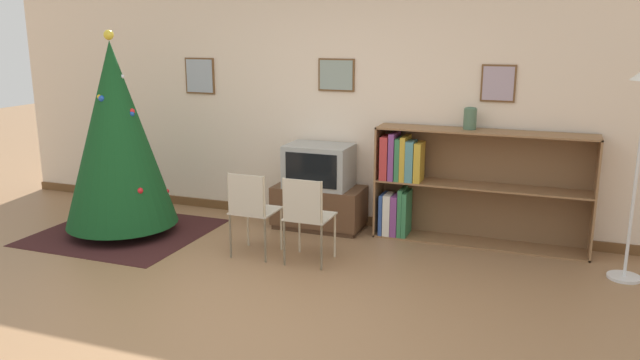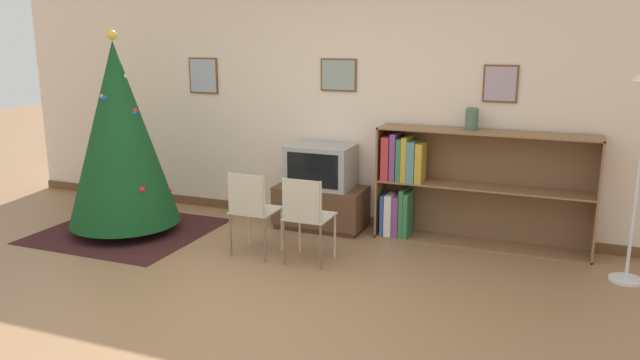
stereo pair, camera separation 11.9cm
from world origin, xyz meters
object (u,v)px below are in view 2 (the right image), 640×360
Objects in this scene: christmas_tree at (119,134)px; folding_chair_right at (306,215)px; folding_chair_left at (252,208)px; bookshelf at (445,185)px; vase at (472,119)px; tv_console at (321,207)px; television at (321,166)px.

folding_chair_right is (2.16, -0.16, -0.57)m from christmas_tree.
christmas_tree is at bearing 175.64° from folding_chair_right.
bookshelf is at bearing 35.87° from folding_chair_left.
bookshelf is (1.03, 1.14, 0.11)m from folding_chair_right.
folding_chair_left is 3.81× the size of vase.
vase is (1.81, 1.17, 0.78)m from folding_chair_left.
tv_console is 0.46m from television.
television reaches higher than folding_chair_left.
tv_console is at bearing 90.00° from television.
folding_chair_left is at bearing -104.70° from television.
television is 0.84× the size of folding_chair_right.
television is at bearing -175.44° from vase.
folding_chair_right is 3.81× the size of vase.
folding_chair_left is at bearing -144.13° from bookshelf.
christmas_tree is 1.00× the size of bookshelf.
television is at bearing 104.70° from folding_chair_right.
vase is at bearing 43.14° from folding_chair_right.
christmas_tree is 9.71× the size of vase.
bookshelf reaches higher than folding_chair_right.
vase is (0.23, 0.03, 0.68)m from bookshelf.
tv_console is at bearing 25.35° from christmas_tree.
folding_chair_right is 1.54m from bookshelf.
folding_chair_left is at bearing -5.85° from christmas_tree.
tv_console is at bearing -176.17° from bookshelf.
christmas_tree is 2.23m from tv_console.
television is at bearing -90.00° from tv_console.
christmas_tree is 2.54× the size of folding_chair_right.
bookshelf is at bearing 48.04° from folding_chair_right.
christmas_tree is at bearing 174.15° from folding_chair_left.
christmas_tree is at bearing -163.50° from vase.
television is 1.11m from folding_chair_left.
vase is at bearing 16.50° from christmas_tree.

